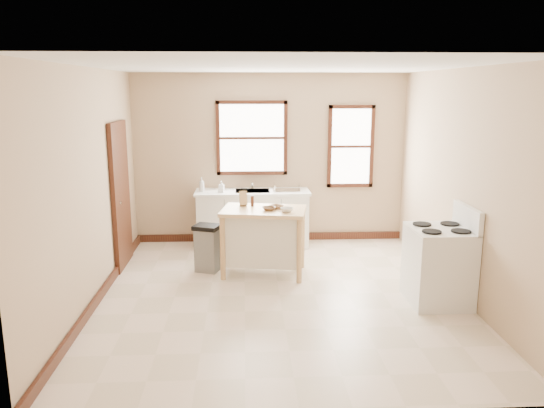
{
  "coord_description": "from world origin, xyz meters",
  "views": [
    {
      "loc": [
        -0.42,
        -6.27,
        2.56
      ],
      "look_at": [
        -0.08,
        0.4,
        1.09
      ],
      "focal_mm": 35.0,
      "sensor_mm": 36.0,
      "label": 1
    }
  ],
  "objects": [
    {
      "name": "gas_stove",
      "position": [
        1.9,
        -0.31,
        0.6
      ],
      "size": [
        0.75,
        0.76,
        1.2
      ],
      "primitive_type": null,
      "color": "white",
      "rests_on": "ground"
    },
    {
      "name": "bowl_b",
      "position": [
        0.01,
        0.85,
        0.95
      ],
      "size": [
        0.25,
        0.25,
        0.04
      ],
      "primitive_type": "imported",
      "rotation": [
        0.0,
        0.0,
        0.73
      ],
      "color": "brown",
      "rests_on": "kitchen_island"
    },
    {
      "name": "knife_block",
      "position": [
        -0.45,
        1.04,
        1.03
      ],
      "size": [
        0.11,
        0.11,
        0.2
      ],
      "primitive_type": null,
      "rotation": [
        0.0,
        0.0,
        0.14
      ],
      "color": "tan",
      "rests_on": "kitchen_island"
    },
    {
      "name": "ceiling",
      "position": [
        0.0,
        0.0,
        2.8
      ],
      "size": [
        5.0,
        5.0,
        0.0
      ],
      "primitive_type": "plane",
      "rotation": [
        3.14,
        0.0,
        0.0
      ],
      "color": "white",
      "rests_on": "ground"
    },
    {
      "name": "sink_counter",
      "position": [
        -0.3,
        2.2,
        0.46
      ],
      "size": [
        1.86,
        0.62,
        0.92
      ],
      "primitive_type": null,
      "color": "silver",
      "rests_on": "ground"
    },
    {
      "name": "soap_bottle_a",
      "position": [
        -1.12,
        2.17,
        1.04
      ],
      "size": [
        0.09,
        0.09,
        0.23
      ],
      "primitive_type": "imported",
      "rotation": [
        0.0,
        0.0,
        -0.06
      ],
      "color": "#B2B2B2",
      "rests_on": "sink_counter"
    },
    {
      "name": "floor",
      "position": [
        0.0,
        0.0,
        0.0
      ],
      "size": [
        5.0,
        5.0,
        0.0
      ],
      "primitive_type": "plane",
      "color": "beige",
      "rests_on": "ground"
    },
    {
      "name": "pepper_grinder",
      "position": [
        -0.32,
        1.0,
        1.0
      ],
      "size": [
        0.05,
        0.05,
        0.15
      ],
      "primitive_type": "cylinder",
      "rotation": [
        0.0,
        0.0,
        0.16
      ],
      "color": "#3E1E10",
      "rests_on": "kitchen_island"
    },
    {
      "name": "trash_bin",
      "position": [
        -0.96,
        0.96,
        0.34
      ],
      "size": [
        0.42,
        0.39,
        0.68
      ],
      "primitive_type": null,
      "rotation": [
        0.0,
        0.0,
        -0.33
      ],
      "color": "slate",
      "rests_on": "ground"
    },
    {
      "name": "window_main",
      "position": [
        -0.3,
        2.48,
        1.75
      ],
      "size": [
        1.17,
        0.06,
        1.22
      ],
      "primitive_type": null,
      "color": "#36130E",
      "rests_on": "wall_back"
    },
    {
      "name": "kitchen_island",
      "position": [
        -0.17,
        0.82,
        0.46
      ],
      "size": [
        1.24,
        0.9,
        0.93
      ],
      "primitive_type": null,
      "rotation": [
        0.0,
        0.0,
        -0.17
      ],
      "color": "#DEBA83",
      "rests_on": "ground"
    },
    {
      "name": "bowl_c",
      "position": [
        0.13,
        0.64,
        0.96
      ],
      "size": [
        0.2,
        0.2,
        0.05
      ],
      "primitive_type": "imported",
      "rotation": [
        0.0,
        0.0,
        -0.19
      ],
      "color": "silver",
      "rests_on": "kitchen_island"
    },
    {
      "name": "wall_left",
      "position": [
        -2.25,
        0.0,
        1.4
      ],
      "size": [
        0.04,
        5.0,
        2.8
      ],
      "primitive_type": "cube",
      "color": "tan",
      "rests_on": "ground"
    },
    {
      "name": "soap_bottle_b",
      "position": [
        -0.8,
        2.11,
        1.01
      ],
      "size": [
        0.1,
        0.1,
        0.18
      ],
      "primitive_type": "imported",
      "rotation": [
        0.0,
        0.0,
        -0.26
      ],
      "color": "#B2B2B2",
      "rests_on": "sink_counter"
    },
    {
      "name": "bowl_a",
      "position": [
        -0.1,
        0.74,
        0.95
      ],
      "size": [
        0.2,
        0.2,
        0.05
      ],
      "primitive_type": "imported",
      "rotation": [
        0.0,
        0.0,
        0.08
      ],
      "color": "brown",
      "rests_on": "kitchen_island"
    },
    {
      "name": "dish_rack",
      "position": [
        0.26,
        2.15,
        0.97
      ],
      "size": [
        0.49,
        0.42,
        0.11
      ],
      "primitive_type": null,
      "rotation": [
        0.0,
        0.0,
        0.25
      ],
      "color": "silver",
      "rests_on": "sink_counter"
    },
    {
      "name": "baseboard_back",
      "position": [
        0.0,
        2.47,
        0.06
      ],
      "size": [
        4.5,
        0.04,
        0.12
      ],
      "primitive_type": "cube",
      "color": "#36130E",
      "rests_on": "ground"
    },
    {
      "name": "window_side",
      "position": [
        1.35,
        2.48,
        1.6
      ],
      "size": [
        0.77,
        0.06,
        1.37
      ],
      "primitive_type": null,
      "color": "#36130E",
      "rests_on": "wall_back"
    },
    {
      "name": "wall_back",
      "position": [
        0.0,
        2.5,
        1.4
      ],
      "size": [
        4.5,
        0.04,
        2.8
      ],
      "primitive_type": "cube",
      "color": "tan",
      "rests_on": "ground"
    },
    {
      "name": "wall_right",
      "position": [
        2.25,
        0.0,
        1.4
      ],
      "size": [
        0.04,
        5.0,
        2.8
      ],
      "primitive_type": "cube",
      "color": "tan",
      "rests_on": "ground"
    },
    {
      "name": "baseboard_left",
      "position": [
        -2.22,
        0.0,
        0.06
      ],
      "size": [
        0.04,
        5.0,
        0.12
      ],
      "primitive_type": "cube",
      "color": "#36130E",
      "rests_on": "ground"
    },
    {
      "name": "door_left",
      "position": [
        -2.21,
        1.3,
        1.05
      ],
      "size": [
        0.06,
        0.9,
        2.1
      ],
      "primitive_type": "cube",
      "color": "#36130E",
      "rests_on": "ground"
    },
    {
      "name": "faucet",
      "position": [
        -0.3,
        2.38,
        1.03
      ],
      "size": [
        0.03,
        0.03,
        0.22
      ],
      "primitive_type": "cylinder",
      "color": "silver",
      "rests_on": "sink_counter"
    }
  ]
}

